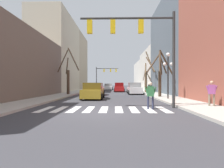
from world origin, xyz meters
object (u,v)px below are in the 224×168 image
(traffic_signal_near, at_px, (139,37))
(street_tree_right_far, at_px, (147,75))
(car_parked_left_mid, at_px, (93,91))
(street_lamp_right_corner, at_px, (168,66))
(car_parked_right_mid, at_px, (119,87))
(street_tree_right_mid, at_px, (68,75))
(street_tree_right_near, at_px, (146,81))
(pedestrian_on_left_sidewalk, at_px, (150,87))
(car_parked_right_near, at_px, (134,89))
(street_tree_left_far, at_px, (160,73))
(traffic_signal_far, at_px, (105,73))
(car_driving_away_lane, at_px, (108,87))
(car_parked_left_near, at_px, (96,89))
(pedestrian_waiting_at_curb, at_px, (150,93))
(pedestrian_near_right_corner, at_px, (212,91))

(traffic_signal_near, height_order, street_tree_right_far, street_tree_right_far)
(traffic_signal_near, bearing_deg, car_parked_left_mid, 120.63)
(traffic_signal_near, bearing_deg, street_tree_right_far, 78.00)
(street_lamp_right_corner, bearing_deg, car_parked_right_mid, 104.36)
(street_tree_right_mid, relative_size, street_tree_right_near, 1.55)
(pedestrian_on_left_sidewalk, relative_size, street_tree_right_far, 0.23)
(car_parked_left_mid, bearing_deg, car_parked_right_near, 148.50)
(car_parked_right_mid, bearing_deg, street_tree_left_far, -163.22)
(car_parked_right_near, bearing_deg, car_parked_left_mid, 148.50)
(traffic_signal_far, bearing_deg, car_parked_left_mid, -88.74)
(car_parked_left_mid, distance_m, street_tree_right_mid, 7.25)
(street_tree_right_mid, height_order, street_tree_left_far, street_tree_right_mid)
(traffic_signal_far, relative_size, street_tree_right_near, 1.50)
(car_driving_away_lane, height_order, street_tree_left_far, street_tree_left_far)
(traffic_signal_far, height_order, street_lamp_right_corner, traffic_signal_far)
(car_parked_right_mid, height_order, street_tree_right_mid, street_tree_right_mid)
(traffic_signal_far, relative_size, car_parked_right_mid, 1.34)
(traffic_signal_near, xyz_separation_m, car_parked_right_near, (1.32, 14.62, -3.76))
(street_lamp_right_corner, bearing_deg, street_tree_right_far, 88.80)
(car_parked_right_near, distance_m, street_tree_left_far, 7.37)
(car_parked_left_near, bearing_deg, pedestrian_on_left_sidewalk, 113.39)
(pedestrian_waiting_at_curb, bearing_deg, car_driving_away_lane, -80.88)
(pedestrian_on_left_sidewalk, bearing_deg, pedestrian_near_right_corner, -78.91)
(street_tree_right_mid, bearing_deg, street_tree_right_near, 37.54)
(traffic_signal_far, bearing_deg, street_tree_right_mid, -98.04)
(traffic_signal_far, bearing_deg, pedestrian_waiting_at_curb, -82.19)
(street_tree_right_mid, bearing_deg, car_parked_left_near, 1.81)
(car_parked_left_near, bearing_deg, pedestrian_near_right_corner, 35.09)
(car_driving_away_lane, height_order, car_parked_left_near, car_parked_left_near)
(traffic_signal_near, relative_size, car_driving_away_lane, 1.41)
(car_driving_away_lane, xyz_separation_m, car_parked_right_near, (4.50, -16.20, 0.07))
(street_tree_right_near, bearing_deg, traffic_signal_near, -101.34)
(car_driving_away_lane, distance_m, street_tree_right_near, 12.13)
(traffic_signal_near, bearing_deg, pedestrian_on_left_sidewalk, 76.31)
(street_tree_right_near, bearing_deg, car_parked_right_near, -113.78)
(car_parked_left_near, relative_size, street_tree_right_far, 0.69)
(traffic_signal_near, xyz_separation_m, street_tree_left_far, (3.40, 7.83, -1.82))
(street_tree_right_far, bearing_deg, car_parked_right_mid, 135.60)
(street_tree_right_mid, relative_size, street_tree_right_far, 0.93)
(pedestrian_on_left_sidewalk, distance_m, street_tree_left_far, 7.90)
(pedestrian_on_left_sidewalk, distance_m, street_tree_right_near, 5.88)
(car_driving_away_lane, distance_m, street_tree_left_far, 24.00)
(traffic_signal_near, height_order, street_tree_left_far, traffic_signal_near)
(street_lamp_right_corner, xyz_separation_m, pedestrian_on_left_sidewalk, (0.35, 10.32, -2.13))
(street_tree_right_near, bearing_deg, street_tree_right_mid, -142.46)
(street_lamp_right_corner, height_order, car_parked_left_near, street_lamp_right_corner)
(traffic_signal_far, xyz_separation_m, street_tree_right_far, (8.10, -18.87, -1.48))
(car_parked_right_near, height_order, street_tree_right_mid, street_tree_right_mid)
(car_parked_right_mid, bearing_deg, car_parked_left_near, 161.14)
(street_tree_right_near, bearing_deg, car_parked_right_mid, 175.62)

